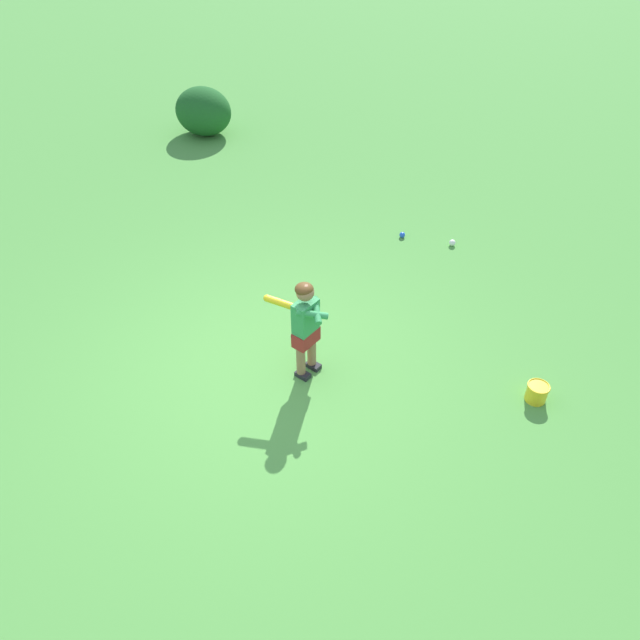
{
  "coord_description": "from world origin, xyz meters",
  "views": [
    {
      "loc": [
        2.49,
        -3.73,
        4.27
      ],
      "look_at": [
        0.38,
        0.43,
        0.45
      ],
      "focal_mm": 33.87,
      "sensor_mm": 36.0,
      "label": 1
    }
  ],
  "objects_px": {
    "child_batter": "(305,322)",
    "play_ball_midfield": "(452,243)",
    "toy_bucket": "(537,392)",
    "play_ball_by_bucket": "(402,235)"
  },
  "relations": [
    {
      "from": "play_ball_midfield",
      "to": "toy_bucket",
      "type": "height_order",
      "value": "toy_bucket"
    },
    {
      "from": "child_batter",
      "to": "play_ball_midfield",
      "type": "height_order",
      "value": "child_batter"
    },
    {
      "from": "play_ball_by_bucket",
      "to": "play_ball_midfield",
      "type": "distance_m",
      "value": 0.67
    },
    {
      "from": "child_batter",
      "to": "play_ball_by_bucket",
      "type": "bearing_deg",
      "value": 91.16
    },
    {
      "from": "play_ball_by_bucket",
      "to": "play_ball_midfield",
      "type": "relative_size",
      "value": 0.9
    },
    {
      "from": "child_batter",
      "to": "toy_bucket",
      "type": "bearing_deg",
      "value": 16.96
    },
    {
      "from": "play_ball_midfield",
      "to": "toy_bucket",
      "type": "relative_size",
      "value": 0.39
    },
    {
      "from": "toy_bucket",
      "to": "play_ball_midfield",
      "type": "bearing_deg",
      "value": 123.72
    },
    {
      "from": "play_ball_midfield",
      "to": "toy_bucket",
      "type": "xyz_separation_m",
      "value": [
        1.54,
        -2.31,
        0.06
      ]
    },
    {
      "from": "toy_bucket",
      "to": "child_batter",
      "type": "bearing_deg",
      "value": -163.04
    }
  ]
}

